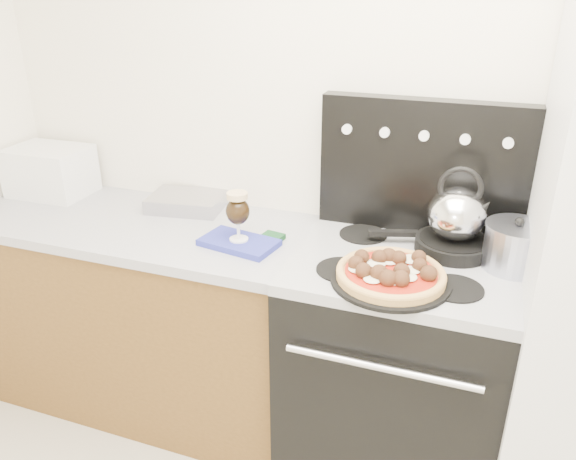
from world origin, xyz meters
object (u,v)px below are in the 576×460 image
at_px(base_cabinet, 148,316).
at_px(pizza_pan, 390,280).
at_px(oven_mitt, 239,243).
at_px(pizza, 391,272).
at_px(skillet, 453,245).
at_px(toaster_oven, 50,171).
at_px(stock_pot, 515,248).
at_px(tea_kettle, 458,210).
at_px(stove_body, 394,371).
at_px(beer_glass, 238,216).

relative_size(base_cabinet, pizza_pan, 3.78).
height_order(oven_mitt, pizza, pizza).
bearing_deg(skillet, toaster_oven, 178.65).
relative_size(pizza_pan, stock_pot, 1.92).
bearing_deg(tea_kettle, skillet, 0.00).
bearing_deg(pizza_pan, skillet, 60.23).
xyz_separation_m(stove_body, pizza, (-0.02, -0.17, 0.52)).
relative_size(toaster_oven, oven_mitt, 1.23).
xyz_separation_m(beer_glass, tea_kettle, (0.75, 0.18, 0.06)).
height_order(base_cabinet, beer_glass, beer_glass).
bearing_deg(skillet, base_cabinet, -175.63).
distance_m(skillet, tea_kettle, 0.14).
bearing_deg(oven_mitt, pizza, -11.30).
relative_size(base_cabinet, skillet, 5.46).
xyz_separation_m(stove_body, tea_kettle, (0.15, 0.12, 0.64)).
xyz_separation_m(oven_mitt, beer_glass, (0.00, 0.00, 0.11)).
bearing_deg(pizza_pan, tea_kettle, 60.23).
distance_m(stove_body, pizza_pan, 0.52).
relative_size(oven_mitt, tea_kettle, 1.25).
height_order(toaster_oven, oven_mitt, toaster_oven).
relative_size(tea_kettle, stock_pot, 1.11).
bearing_deg(base_cabinet, skillet, 4.37).
height_order(stove_body, skillet, skillet).
relative_size(toaster_oven, tea_kettle, 1.54).
height_order(base_cabinet, pizza, pizza).
height_order(pizza_pan, pizza, pizza).
bearing_deg(skillet, pizza, -119.77).
bearing_deg(base_cabinet, beer_glass, -9.16).
relative_size(base_cabinet, stock_pot, 7.24).
distance_m(beer_glass, pizza, 0.60).
relative_size(beer_glass, pizza_pan, 0.49).
relative_size(stove_body, toaster_oven, 2.56).
distance_m(stove_body, toaster_oven, 1.74).
relative_size(pizza_pan, pizza, 1.11).
height_order(tea_kettle, stock_pot, tea_kettle).
xyz_separation_m(toaster_oven, pizza_pan, (1.62, -0.34, -0.08)).
height_order(beer_glass, skillet, beer_glass).
distance_m(base_cabinet, skillet, 1.36).
xyz_separation_m(oven_mitt, pizza_pan, (0.58, -0.12, 0.01)).
relative_size(oven_mitt, pizza_pan, 0.73).
distance_m(base_cabinet, stove_body, 1.11).
bearing_deg(pizza, tea_kettle, 60.23).
xyz_separation_m(pizza_pan, stock_pot, (0.37, 0.23, 0.07)).
xyz_separation_m(beer_glass, skillet, (0.75, 0.18, -0.07)).
bearing_deg(stove_body, toaster_oven, 174.32).
distance_m(pizza, tea_kettle, 0.36).
bearing_deg(beer_glass, skillet, 13.25).
bearing_deg(stock_pot, tea_kettle, 163.48).
bearing_deg(toaster_oven, tea_kettle, -2.86).
bearing_deg(pizza_pan, stove_body, 83.79).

